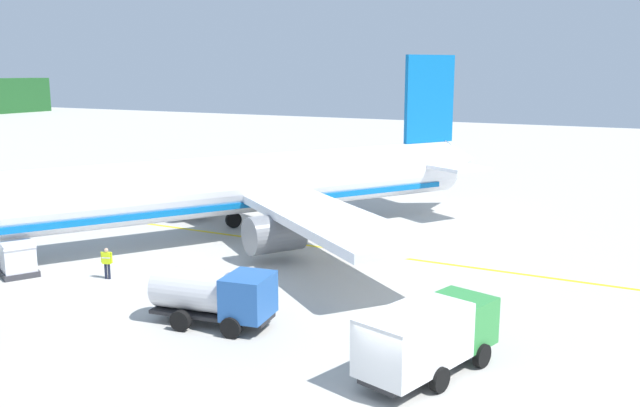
% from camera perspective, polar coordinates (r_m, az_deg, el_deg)
% --- Properties ---
extents(airliner_foreground, '(37.14, 31.56, 11.90)m').
position_cam_1_polar(airliner_foreground, '(44.63, -7.10, 1.43)').
color(airliner_foreground, white).
rests_on(airliner_foreground, ground).
extents(service_truck_fuel, '(6.49, 3.81, 2.63)m').
position_cam_1_polar(service_truck_fuel, '(25.23, 9.04, -10.80)').
color(service_truck_fuel, '#338C3F').
rests_on(service_truck_fuel, ground).
extents(service_truck_baggage, '(2.94, 5.54, 2.40)m').
position_cam_1_polar(service_truck_baggage, '(29.83, -8.79, -7.50)').
color(service_truck_baggage, '#2659A5').
rests_on(service_truck_baggage, ground).
extents(cargo_container_near, '(2.41, 2.41, 1.97)m').
position_cam_1_polar(cargo_container_near, '(39.86, -23.88, -4.26)').
color(cargo_container_near, '#333338').
rests_on(cargo_container_near, ground).
extents(crew_marshaller, '(0.37, 0.60, 1.67)m').
position_cam_1_polar(crew_marshaller, '(37.64, -17.37, -4.58)').
color(crew_marshaller, '#191E33').
rests_on(crew_marshaller, ground).
extents(crew_loader_left, '(0.57, 0.41, 1.63)m').
position_cam_1_polar(crew_loader_left, '(39.59, 3.19, -3.35)').
color(crew_loader_left, '#191E33').
rests_on(crew_loader_left, ground).
extents(apron_guide_line, '(0.30, 60.00, 0.01)m').
position_cam_1_polar(apron_guide_line, '(43.12, -1.64, -3.43)').
color(apron_guide_line, yellow).
rests_on(apron_guide_line, ground).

